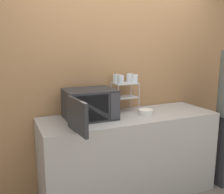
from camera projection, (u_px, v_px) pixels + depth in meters
wall_back at (116, 79)px, 3.00m from camera, size 8.00×0.06×2.60m
counter at (129, 155)px, 2.83m from camera, size 1.96×0.66×0.94m
microwave at (89, 104)px, 2.57m from camera, size 0.54×0.81×0.31m
dish_rack at (125, 91)px, 2.88m from camera, size 0.27×0.21×0.33m
glass_front_left at (121, 79)px, 2.76m from camera, size 0.07×0.07×0.10m
glass_back_right at (129, 78)px, 2.94m from camera, size 0.07×0.07×0.10m
glass_front_right at (134, 79)px, 2.84m from camera, size 0.07×0.07×0.10m
glass_back_left at (116, 78)px, 2.87m from camera, size 0.07×0.07×0.10m
bowl at (146, 112)px, 2.77m from camera, size 0.16×0.16×0.06m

